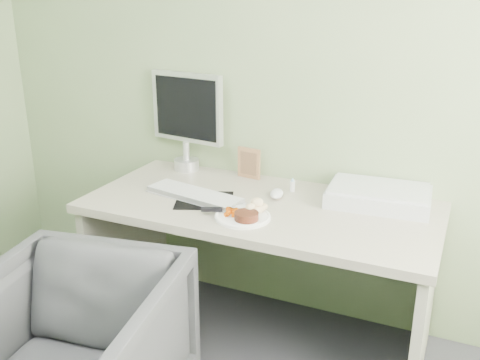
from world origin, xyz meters
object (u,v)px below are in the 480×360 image
at_px(monitor, 187,116).
at_px(desk_chair, 76,356).
at_px(desk, 260,239).
at_px(scanner, 379,197).
at_px(plate, 243,217).

bearing_deg(monitor, desk_chair, -75.11).
relative_size(desk, scanner, 3.54).
distance_m(plate, scanner, 0.64).
xyz_separation_m(plate, scanner, (0.50, 0.40, 0.03)).
bearing_deg(plate, desk_chair, -122.82).
bearing_deg(monitor, plate, -34.57).
bearing_deg(scanner, desk_chair, -134.76).
height_order(scanner, monitor, monitor).
xyz_separation_m(scanner, desk_chair, (-0.91, -1.04, -0.42)).
xyz_separation_m(desk, scanner, (0.49, 0.22, 0.22)).
bearing_deg(monitor, scanner, 2.63).
height_order(desk, monitor, monitor).
bearing_deg(desk_chair, monitor, 87.26).
distance_m(plate, desk_chair, 0.85).
relative_size(plate, desk_chair, 0.32).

